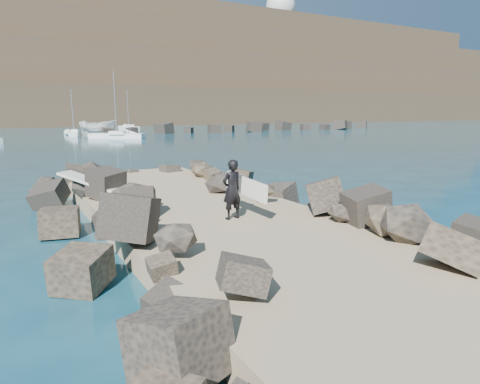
% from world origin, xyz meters
% --- Properties ---
extents(ground, '(800.00, 800.00, 0.00)m').
position_xyz_m(ground, '(0.00, 0.00, 0.00)').
color(ground, '#0F384C').
rests_on(ground, ground).
extents(jetty, '(6.00, 26.00, 0.60)m').
position_xyz_m(jetty, '(0.00, -2.00, 0.30)').
color(jetty, '#8C7759').
rests_on(jetty, ground).
extents(riprap_left, '(2.60, 22.00, 1.00)m').
position_xyz_m(riprap_left, '(-2.90, -1.50, 0.50)').
color(riprap_left, black).
rests_on(riprap_left, ground).
extents(riprap_right, '(2.60, 22.00, 1.00)m').
position_xyz_m(riprap_right, '(2.90, -1.50, 0.50)').
color(riprap_right, black).
rests_on(riprap_right, ground).
extents(breakwater_secondary, '(52.00, 4.00, 1.20)m').
position_xyz_m(breakwater_secondary, '(35.00, 55.00, 0.60)').
color(breakwater_secondary, black).
rests_on(breakwater_secondary, ground).
extents(headland, '(360.00, 140.00, 32.00)m').
position_xyz_m(headland, '(10.00, 160.00, 16.00)').
color(headland, '#2D4919').
rests_on(headland, ground).
extents(surfboard_resting, '(2.18, 2.48, 0.09)m').
position_xyz_m(surfboard_resting, '(-2.68, 4.53, 1.04)').
color(surfboard_resting, silver).
rests_on(surfboard_resting, riprap_left).
extents(boat_imported, '(6.02, 4.75, 2.21)m').
position_xyz_m(boat_imported, '(7.72, 57.47, 1.10)').
color(boat_imported, white).
rests_on(boat_imported, ground).
extents(surfer_with_board, '(0.86, 2.07, 1.67)m').
position_xyz_m(surfer_with_board, '(0.21, -0.28, 1.44)').
color(surfer_with_board, black).
rests_on(surfer_with_board, jetty).
extents(radome, '(11.56, 11.56, 18.30)m').
position_xyz_m(radome, '(97.24, 140.26, 42.64)').
color(radome, silver).
rests_on(radome, headland).
extents(sailboat_b, '(2.23, 5.56, 6.73)m').
position_xyz_m(sailboat_b, '(3.92, 55.03, 0.35)').
color(sailboat_b, white).
rests_on(sailboat_b, ground).
extents(sailboat_c, '(6.81, 5.61, 8.76)m').
position_xyz_m(sailboat_c, '(8.07, 46.86, 0.35)').
color(sailboat_c, white).
rests_on(sailboat_c, ground).
extents(sailboat_d, '(2.71, 6.45, 7.68)m').
position_xyz_m(sailboat_d, '(16.47, 72.80, 0.35)').
color(sailboat_d, white).
rests_on(sailboat_d, ground).
extents(sailboat_f, '(3.20, 5.20, 6.47)m').
position_xyz_m(sailboat_f, '(29.01, 93.73, 0.35)').
color(sailboat_f, white).
rests_on(sailboat_f, ground).
extents(headland_buildings, '(137.50, 30.50, 5.00)m').
position_xyz_m(headland_buildings, '(16.81, 152.19, 33.97)').
color(headland_buildings, white).
rests_on(headland_buildings, headland).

